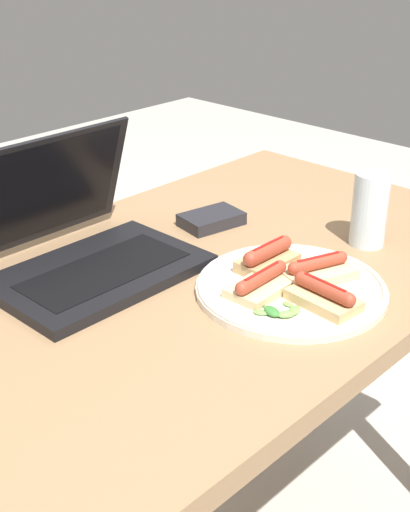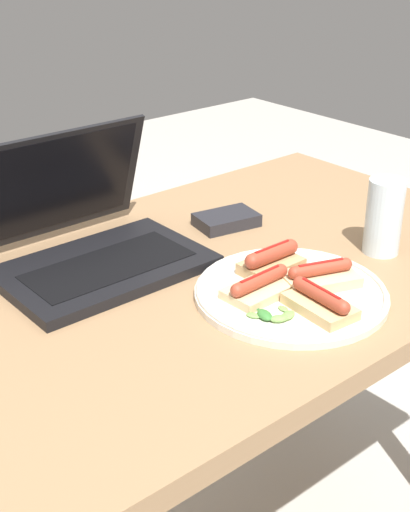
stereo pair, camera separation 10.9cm
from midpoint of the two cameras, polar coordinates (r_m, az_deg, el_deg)
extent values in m
cube|color=#93704C|center=(1.18, 2.45, -2.19)|extent=(1.19, 0.69, 0.04)
cylinder|color=#93704C|center=(1.85, 8.56, -4.09)|extent=(0.06, 0.06, 0.68)
cube|color=black|center=(1.18, -5.42, -0.98)|extent=(0.33, 0.22, 0.02)
cube|color=black|center=(1.16, -5.07, -0.78)|extent=(0.27, 0.12, 0.00)
cube|color=black|center=(1.24, -9.40, 5.69)|extent=(0.33, 0.07, 0.20)
cube|color=black|center=(1.24, -9.30, 5.70)|extent=(0.30, 0.06, 0.17)
cylinder|color=silver|center=(1.11, 9.70, -3.09)|extent=(0.30, 0.30, 0.01)
torus|color=silver|center=(1.11, 9.73, -2.75)|extent=(0.30, 0.30, 0.01)
cube|color=tan|center=(1.06, 12.12, -4.04)|extent=(0.07, 0.11, 0.02)
cylinder|color=#9E3D28|center=(1.05, 12.21, -3.16)|extent=(0.03, 0.09, 0.02)
sphere|color=#9E3D28|center=(1.03, 14.02, -4.12)|extent=(0.02, 0.02, 0.02)
sphere|color=#9E3D28|center=(1.08, 10.49, -2.23)|extent=(0.02, 0.02, 0.02)
cylinder|color=red|center=(1.05, 12.27, -2.65)|extent=(0.01, 0.08, 0.00)
cube|color=#D6B784|center=(1.09, 7.23, -2.83)|extent=(0.11, 0.07, 0.01)
cylinder|color=#9E3D28|center=(1.08, 7.29, -2.01)|extent=(0.10, 0.02, 0.02)
sphere|color=#9E3D28|center=(1.12, 8.90, -1.23)|extent=(0.02, 0.02, 0.02)
sphere|color=#9E3D28|center=(1.05, 5.57, -2.84)|extent=(0.02, 0.02, 0.02)
cylinder|color=red|center=(1.08, 7.32, -1.51)|extent=(0.08, 0.01, 0.01)
cube|color=#D6B784|center=(1.14, 11.90, -1.89)|extent=(0.13, 0.11, 0.02)
cylinder|color=#9E3D28|center=(1.13, 11.99, -1.05)|extent=(0.09, 0.05, 0.02)
sphere|color=#9E3D28|center=(1.11, 10.01, -1.42)|extent=(0.02, 0.02, 0.02)
sphere|color=#9E3D28|center=(1.15, 13.89, -0.70)|extent=(0.02, 0.02, 0.02)
cylinder|color=red|center=(1.12, 12.04, -0.59)|extent=(0.07, 0.03, 0.00)
cube|color=tan|center=(1.16, 8.02, -0.88)|extent=(0.10, 0.06, 0.02)
cylinder|color=#9E3D28|center=(1.15, 8.08, 0.11)|extent=(0.09, 0.03, 0.03)
sphere|color=#9E3D28|center=(1.18, 9.49, 0.69)|extent=(0.03, 0.03, 0.03)
sphere|color=#9E3D28|center=(1.12, 6.60, -0.50)|extent=(0.03, 0.03, 0.03)
cylinder|color=red|center=(1.15, 8.12, 0.67)|extent=(0.07, 0.01, 0.01)
ellipsoid|color=#709E4C|center=(1.03, 9.00, -5.06)|extent=(0.03, 0.03, 0.01)
ellipsoid|color=#387A33|center=(1.03, 7.85, -4.78)|extent=(0.03, 0.04, 0.01)
ellipsoid|color=#709E4C|center=(1.03, 6.96, -4.83)|extent=(0.02, 0.03, 0.01)
ellipsoid|color=#709E4C|center=(1.04, 9.70, -4.78)|extent=(0.03, 0.03, 0.01)
ellipsoid|color=#387A33|center=(1.05, 7.08, -4.14)|extent=(0.02, 0.02, 0.01)
ellipsoid|color=#709E4C|center=(1.05, 9.07, -4.35)|extent=(0.01, 0.02, 0.00)
ellipsoid|color=#4C8E3D|center=(1.04, 9.45, -4.91)|extent=(0.02, 0.02, 0.01)
cylinder|color=silver|center=(1.27, 16.55, 2.98)|extent=(0.06, 0.06, 0.13)
cube|color=#232328|center=(1.35, 4.06, 2.85)|extent=(0.13, 0.09, 0.02)
camera|label=1|loc=(0.05, -87.14, 1.39)|focal=50.00mm
camera|label=2|loc=(0.05, 92.86, -1.39)|focal=50.00mm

